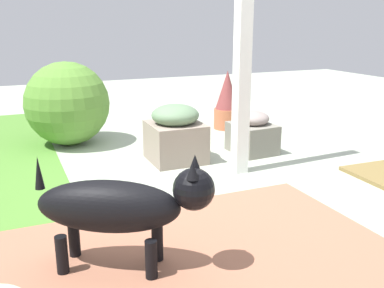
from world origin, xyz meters
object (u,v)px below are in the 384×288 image
object	(u,v)px
stone_planter_near	(175,134)
dog	(121,206)
porch_pillar	(244,22)
stone_planter_nearest	(252,134)
round_shrub	(67,104)
terracotta_pot_spiky	(227,101)

from	to	relation	value
stone_planter_near	dog	world-z (taller)	dog
porch_pillar	stone_planter_near	world-z (taller)	porch_pillar
stone_planter_nearest	round_shrub	size ratio (longest dim) A/B	0.54
stone_planter_nearest	round_shrub	world-z (taller)	round_shrub
stone_planter_nearest	round_shrub	bearing A→B (deg)	57.64
stone_planter_near	terracotta_pot_spiky	size ratio (longest dim) A/B	0.76
stone_planter_near	round_shrub	bearing A→B (deg)	40.17
round_shrub	dog	world-z (taller)	round_shrub
stone_planter_nearest	dog	distance (m)	2.15
dog	stone_planter_nearest	bearing A→B (deg)	-47.27
stone_planter_nearest	round_shrub	distance (m)	1.76
porch_pillar	round_shrub	world-z (taller)	porch_pillar
porch_pillar	terracotta_pot_spiky	distance (m)	1.68
terracotta_pot_spiky	stone_planter_nearest	bearing A→B (deg)	166.65
stone_planter_near	round_shrub	world-z (taller)	round_shrub
porch_pillar	dog	size ratio (longest dim) A/B	2.89
porch_pillar	round_shrub	distance (m)	1.91
round_shrub	terracotta_pot_spiky	size ratio (longest dim) A/B	1.24
stone_planter_near	terracotta_pot_spiky	bearing A→B (deg)	-47.57
porch_pillar	stone_planter_near	size ratio (longest dim) A/B	4.72
terracotta_pot_spiky	stone_planter_near	bearing A→B (deg)	132.43
porch_pillar	dog	xyz separation A→B (m)	(-1.03, 1.20, -0.81)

